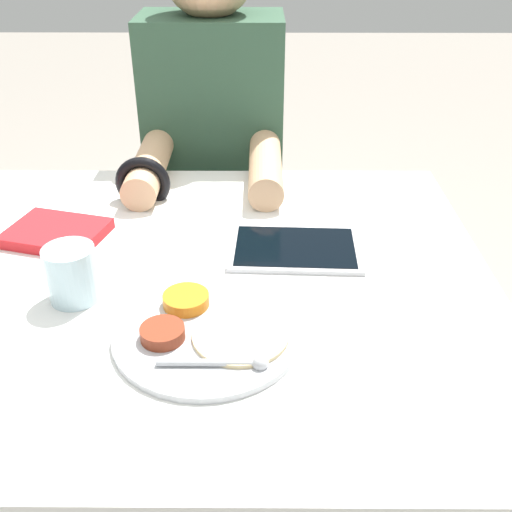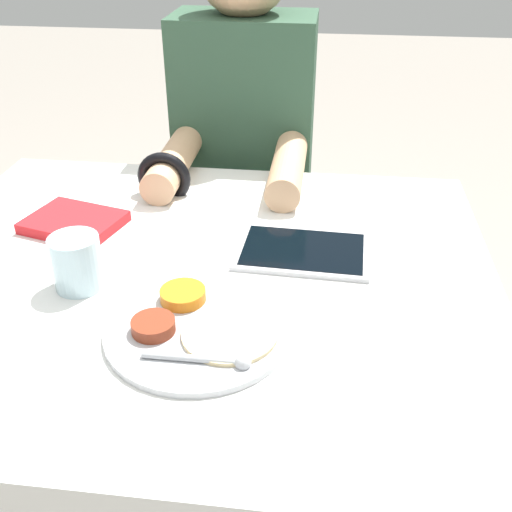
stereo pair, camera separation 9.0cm
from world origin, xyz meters
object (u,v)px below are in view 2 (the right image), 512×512
(thali_tray, at_px, (198,327))
(drinking_glass, at_px, (77,262))
(tablet_device, at_px, (303,251))
(red_notebook, at_px, (74,223))
(person_diner, at_px, (245,201))

(thali_tray, height_order, drinking_glass, drinking_glass)
(thali_tray, bearing_deg, tablet_device, 59.92)
(red_notebook, bearing_deg, drinking_glass, -65.82)
(drinking_glass, bearing_deg, person_diner, 75.37)
(tablet_device, bearing_deg, person_diner, 108.68)
(tablet_device, xyz_separation_m, person_diner, (-0.17, 0.51, -0.16))
(person_diner, bearing_deg, drinking_glass, -104.63)
(red_notebook, distance_m, drinking_glass, 0.21)
(red_notebook, xyz_separation_m, tablet_device, (0.42, -0.04, -0.00))
(tablet_device, height_order, drinking_glass, drinking_glass)
(thali_tray, relative_size, person_diner, 0.21)
(thali_tray, distance_m, drinking_glass, 0.23)
(tablet_device, distance_m, drinking_glass, 0.37)
(thali_tray, distance_m, tablet_device, 0.27)
(thali_tray, xyz_separation_m, tablet_device, (0.13, 0.23, -0.00))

